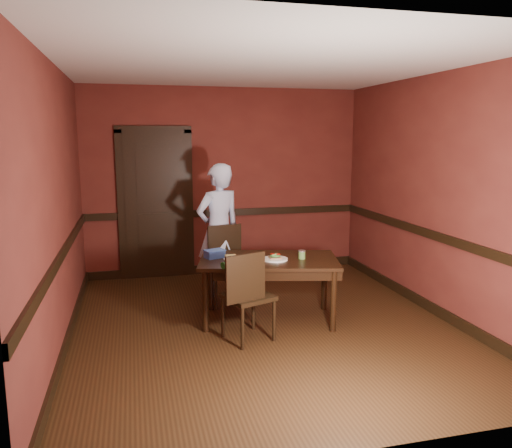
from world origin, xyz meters
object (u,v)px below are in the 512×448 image
chair_far (225,266)px  chair_near (248,295)px  sauce_jar (302,254)px  sandwich_plate (275,258)px  person (219,231)px  food_tub (215,254)px  dining_table (269,289)px  cheese_saucer (231,258)px

chair_far → chair_near: (0.03, -1.13, -0.01)m
sauce_jar → sandwich_plate: bearing=175.8°
sandwich_plate → person: bearing=112.0°
chair_near → food_tub: bearing=-91.0°
chair_near → dining_table: bearing=-146.0°
sandwich_plate → food_tub: food_tub is taller
person → sandwich_plate: person is taller
sandwich_plate → food_tub: (-0.62, 0.25, 0.03)m
chair_far → cheese_saucer: size_ratio=5.98×
sauce_jar → cheese_saucer: (-0.76, 0.16, -0.03)m
dining_table → cheese_saucer: (-0.41, 0.06, 0.37)m
sandwich_plate → food_tub: 0.67m
dining_table → person: bearing=124.4°
cheese_saucer → food_tub: food_tub is taller
dining_table → chair_far: chair_far is taller
person → sauce_jar: person is taller
chair_far → sauce_jar: 1.08m
cheese_saucer → food_tub: (-0.15, 0.12, 0.03)m
dining_table → cheese_saucer: 0.55m
chair_near → food_tub: (-0.22, 0.65, 0.28)m
dining_table → food_tub: bearing=176.0°
dining_table → sauce_jar: bearing=-1.2°
cheese_saucer → food_tub: size_ratio=0.63×
chair_far → sauce_jar: (0.71, -0.76, 0.28)m
sandwich_plate → dining_table: bearing=127.1°
person → sandwich_plate: size_ratio=6.24×
sandwich_plate → cheese_saucer: size_ratio=1.72×
dining_table → chair_far: 0.77m
sauce_jar → chair_near: bearing=-151.4°
chair_near → sauce_jar: (0.69, 0.38, 0.28)m
sandwich_plate → sauce_jar: size_ratio=2.86×
cheese_saucer → dining_table: bearing=-8.8°
dining_table → sauce_jar: 0.53m
chair_far → sauce_jar: bearing=-57.9°
chair_far → person: size_ratio=0.56×
sauce_jar → cheese_saucer: 0.77m
chair_far → sauce_jar: chair_far is taller
dining_table → person: (-0.38, 1.00, 0.49)m
chair_far → food_tub: 0.59m
chair_far → chair_near: bearing=-99.8°
sandwich_plate → cheese_saucer: (-0.46, 0.13, 0.00)m
sandwich_plate → cheese_saucer: 0.48m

